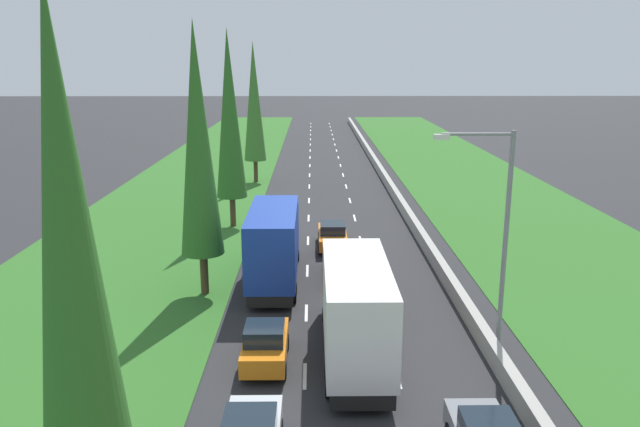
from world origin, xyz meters
TOP-DOWN VIEW (x-y plane):
  - ground_plane at (0.00, 60.00)m, footprint 300.00×300.00m
  - grass_verge_left at (-12.65, 60.00)m, footprint 14.00×140.00m
  - grass_verge_right at (14.35, 60.00)m, footprint 14.00×140.00m
  - median_barrier at (5.70, 60.00)m, footprint 0.44×120.00m
  - lane_markings at (0.00, 60.00)m, footprint 3.64×116.00m
  - white_box_truck_centre_lane at (0.22, 22.56)m, footprint 2.46×9.40m
  - maroon_sedan_centre_lane at (0.18, 31.64)m, footprint 1.82×4.50m
  - orange_sedan_centre_lane at (-0.18, 37.45)m, footprint 1.82×4.50m
  - orange_hatchback_left_lane at (-3.31, 22.02)m, footprint 1.74×3.90m
  - blue_box_truck_left_lane at (-3.48, 31.36)m, footprint 2.46×9.40m
  - poplar_tree_nearest at (-6.95, 13.27)m, footprint 2.14×2.14m
  - poplar_tree_second at (-6.96, 29.53)m, footprint 2.14×2.14m
  - poplar_tree_third at (-7.17, 42.72)m, footprint 2.15×2.15m
  - poplar_tree_fourth at (-7.00, 59.25)m, footprint 2.14×2.14m
  - street_light_mast at (6.02, 23.63)m, footprint 3.20×0.28m

SIDE VIEW (x-z plane):
  - ground_plane at x=0.00m, z-range 0.00..0.00m
  - lane_markings at x=0.00m, z-range 0.00..0.01m
  - grass_verge_left at x=-12.65m, z-range 0.00..0.04m
  - grass_verge_right at x=14.35m, z-range 0.00..0.04m
  - median_barrier at x=5.70m, z-range 0.00..0.85m
  - maroon_sedan_centre_lane at x=0.18m, z-range -0.01..1.63m
  - orange_sedan_centre_lane at x=-0.18m, z-range -0.01..1.63m
  - orange_hatchback_left_lane at x=-3.31m, z-range -0.02..1.70m
  - white_box_truck_centre_lane at x=0.22m, z-range 0.09..4.27m
  - blue_box_truck_left_lane at x=-3.48m, z-range 0.09..4.27m
  - street_light_mast at x=6.02m, z-range 0.73..9.73m
  - poplar_tree_fourth at x=-7.00m, z-range 1.05..14.47m
  - poplar_tree_nearest at x=-6.95m, z-range 1.05..14.61m
  - poplar_tree_second at x=-6.96m, z-range 1.05..14.63m
  - poplar_tree_third at x=-7.17m, z-range 1.05..14.86m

